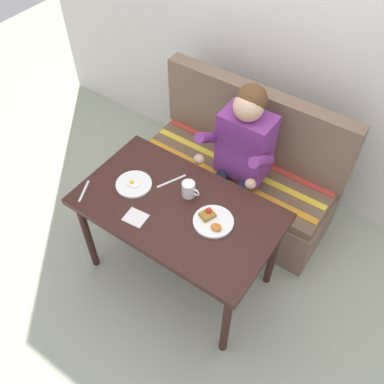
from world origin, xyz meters
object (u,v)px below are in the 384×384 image
object	(u,v)px
plate_breakfast	(213,221)
knife	(171,181)
coffee_mug	(189,189)
table	(178,215)
plate_eggs	(134,184)
napkin	(136,218)
couch	(238,175)
person	(239,153)
fork	(84,191)

from	to	relation	value
plate_breakfast	knife	bearing A→B (deg)	162.74
coffee_mug	knife	world-z (taller)	coffee_mug
table	plate_eggs	distance (m)	0.33
coffee_mug	napkin	distance (m)	0.35
couch	knife	distance (m)	0.76
couch	person	world-z (taller)	person
couch	person	xyz separation A→B (m)	(0.07, -0.17, 0.41)
couch	plate_eggs	size ratio (longest dim) A/B	6.49
table	person	size ratio (longest dim) A/B	0.99
napkin	couch	bearing A→B (deg)	81.29
plate_breakfast	plate_eggs	xyz separation A→B (m)	(-0.55, -0.04, -0.00)
plate_breakfast	knife	xyz separation A→B (m)	(-0.38, 0.12, -0.01)
person	knife	world-z (taller)	person
table	coffee_mug	world-z (taller)	coffee_mug
couch	napkin	size ratio (longest dim) A/B	11.50
fork	knife	size ratio (longest dim) A/B	0.85
person	knife	xyz separation A→B (m)	(-0.22, -0.45, -0.01)
plate_breakfast	napkin	size ratio (longest dim) A/B	1.86
table	plate_breakfast	xyz separation A→B (m)	(0.23, 0.02, 0.09)
person	plate_eggs	xyz separation A→B (m)	(-0.39, -0.60, -0.00)
plate_breakfast	plate_eggs	size ratio (longest dim) A/B	1.05
plate_eggs	knife	distance (m)	0.23
couch	coffee_mug	distance (m)	0.79
knife	fork	bearing A→B (deg)	-111.58
napkin	knife	xyz separation A→B (m)	(-0.00, 0.34, -0.00)
plate_breakfast	plate_eggs	world-z (taller)	plate_breakfast
person	knife	size ratio (longest dim) A/B	6.06
couch	plate_eggs	bearing A→B (deg)	-112.34
table	fork	xyz separation A→B (m)	(-0.53, -0.22, 0.08)
table	coffee_mug	size ratio (longest dim) A/B	10.17
table	coffee_mug	bearing A→B (deg)	88.76
fork	couch	bearing A→B (deg)	36.90
napkin	fork	bearing A→B (deg)	-176.84
knife	plate_eggs	bearing A→B (deg)	-113.01
plate_breakfast	fork	world-z (taller)	plate_breakfast
coffee_mug	knife	xyz separation A→B (m)	(-0.15, 0.03, -0.05)
fork	coffee_mug	bearing A→B (deg)	7.41
table	napkin	bearing A→B (deg)	-126.14
plate_eggs	person	bearing A→B (deg)	56.97
person	fork	distance (m)	1.01
person	coffee_mug	xyz separation A→B (m)	(-0.07, -0.48, 0.04)
couch	plate_eggs	distance (m)	0.93
plate_breakfast	fork	bearing A→B (deg)	-161.98
napkin	knife	size ratio (longest dim) A/B	0.63
plate_eggs	fork	world-z (taller)	plate_eggs
plate_breakfast	napkin	xyz separation A→B (m)	(-0.38, -0.23, -0.01)
coffee_mug	knife	distance (m)	0.16
table	couch	bearing A→B (deg)	90.00
plate_eggs	plate_breakfast	bearing A→B (deg)	3.87
table	plate_eggs	size ratio (longest dim) A/B	5.41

